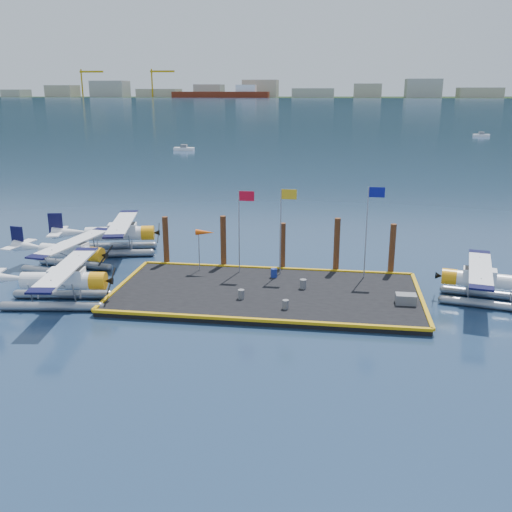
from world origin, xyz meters
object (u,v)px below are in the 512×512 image
(flagpole_yellow, at_px, (284,219))
(drum_2, at_px, (303,284))
(windsock, at_px, (205,233))
(piling_4, at_px, (392,251))
(crate, at_px, (406,299))
(seaplane_a, at_px, (61,283))
(seaplane_c, at_px, (118,236))
(drum_5, at_px, (274,273))
(piling_3, at_px, (337,247))
(flagpole_blue, at_px, (370,219))
(seaplane_d, at_px, (485,283))
(piling_1, at_px, (223,243))
(piling_0, at_px, (166,242))
(drum_3, at_px, (241,294))
(seaplane_b, at_px, (70,254))
(piling_2, at_px, (282,248))
(drum_1, at_px, (286,304))
(flagpole_red, at_px, (242,219))

(flagpole_yellow, bearing_deg, drum_2, -60.65)
(windsock, distance_m, piling_4, 13.68)
(drum_2, bearing_deg, crate, -16.65)
(seaplane_a, xyz_separation_m, seaplane_c, (-0.89, 11.92, 0.08))
(flagpole_yellow, relative_size, piling_4, 1.55)
(drum_5, bearing_deg, crate, -24.78)
(piling_3, bearing_deg, flagpole_blue, -36.07)
(seaplane_a, height_order, crate, seaplane_a)
(seaplane_d, distance_m, piling_1, 18.58)
(seaplane_c, height_order, piling_0, piling_0)
(drum_3, relative_size, piling_3, 0.14)
(seaplane_b, xyz_separation_m, windsock, (10.28, 0.64, 1.82))
(piling_1, distance_m, piling_2, 4.50)
(piling_2, bearing_deg, piling_1, 180.00)
(drum_2, bearing_deg, piling_0, 157.31)
(crate, bearing_deg, piling_4, 93.48)
(drum_1, height_order, piling_4, piling_4)
(drum_5, relative_size, crate, 0.50)
(seaplane_a, relative_size, windsock, 3.03)
(crate, bearing_deg, drum_2, 163.35)
(drum_5, relative_size, piling_3, 0.15)
(piling_2, bearing_deg, piling_0, 180.00)
(seaplane_b, relative_size, windsock, 2.92)
(seaplane_a, xyz_separation_m, piling_1, (8.76, 8.72, 0.64))
(flagpole_yellow, relative_size, piling_1, 1.48)
(seaplane_b, bearing_deg, flagpole_red, 101.64)
(crate, height_order, flagpole_red, flagpole_red)
(crate, bearing_deg, seaplane_a, -174.14)
(seaplane_b, relative_size, flagpole_yellow, 1.47)
(drum_5, relative_size, piling_1, 0.15)
(seaplane_d, relative_size, flagpole_red, 1.47)
(drum_1, height_order, piling_2, piling_2)
(drum_1, xyz_separation_m, windsock, (-6.56, 6.79, 2.55))
(piling_1, distance_m, piling_4, 12.50)
(piling_4, bearing_deg, flagpole_blue, -138.42)
(drum_5, xyz_separation_m, flagpole_yellow, (0.55, 0.86, 3.79))
(flagpole_red, xyz_separation_m, piling_0, (-6.21, 1.60, -2.40))
(drum_5, xyz_separation_m, crate, (8.75, -4.04, -0.00))
(piling_4, bearing_deg, crate, -86.52)
(flagpole_blue, relative_size, piling_1, 1.55)
(windsock, xyz_separation_m, piling_3, (9.53, 1.60, -1.08))
(seaplane_a, relative_size, piling_0, 2.36)
(drum_1, relative_size, piling_1, 0.13)
(drum_2, relative_size, piling_2, 0.17)
(piling_0, relative_size, piling_3, 0.93)
(drum_2, bearing_deg, seaplane_a, -164.55)
(piling_3, xyz_separation_m, piling_4, (4.00, 0.00, -0.15))
(flagpole_yellow, relative_size, flagpole_blue, 0.95)
(seaplane_b, height_order, drum_1, seaplane_b)
(seaplane_a, height_order, seaplane_b, seaplane_a)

